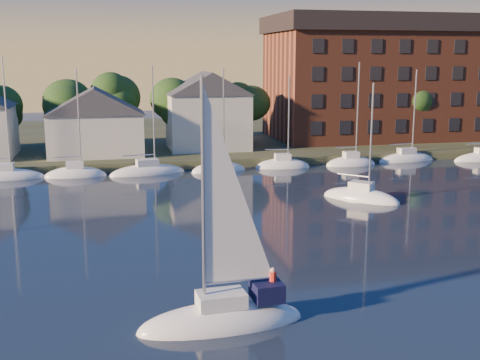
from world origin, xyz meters
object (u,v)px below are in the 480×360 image
object	(u,v)px
clubhouse_east	(208,110)
drifting_sailboat_right	(361,199)
hero_sailboat	(224,314)
condo_block	(377,77)
clubhouse_centre	(95,121)

from	to	relation	value
clubhouse_east	drifting_sailboat_right	bearing A→B (deg)	-71.13
drifting_sailboat_right	clubhouse_east	bearing A→B (deg)	155.30
hero_sailboat	condo_block	bearing A→B (deg)	-124.26
clubhouse_east	hero_sailboat	xyz separation A→B (m)	(-7.73, -49.75, -5.45)
clubhouse_centre	drifting_sailboat_right	world-z (taller)	drifting_sailboat_right
clubhouse_east	hero_sailboat	bearing A→B (deg)	-98.83
clubhouse_centre	condo_block	xyz separation A→B (m)	(40.00, 7.95, 4.66)
hero_sailboat	drifting_sailboat_right	size ratio (longest dim) A/B	1.12
clubhouse_east	drifting_sailboat_right	distance (m)	29.30
condo_block	hero_sailboat	world-z (taller)	condo_block
clubhouse_centre	drifting_sailboat_right	distance (m)	34.65
condo_block	drifting_sailboat_right	size ratio (longest dim) A/B	2.69
condo_block	clubhouse_centre	bearing A→B (deg)	-168.76
clubhouse_centre	hero_sailboat	size ratio (longest dim) A/B	0.90
clubhouse_centre	drifting_sailboat_right	bearing A→B (deg)	-47.22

